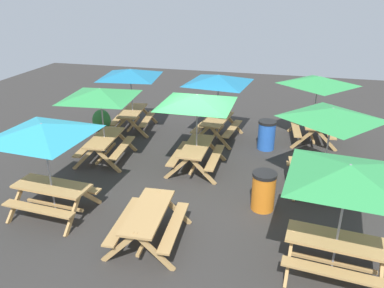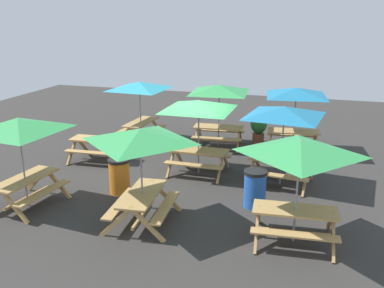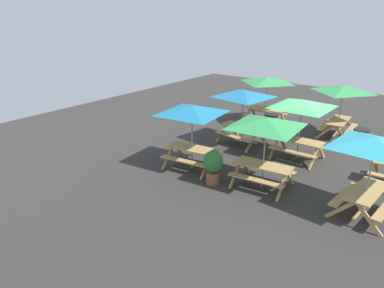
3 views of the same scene
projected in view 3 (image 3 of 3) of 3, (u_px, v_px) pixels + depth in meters
ground_plane at (304, 159)px, 14.21m from camera, size 27.30×27.30×0.00m
picnic_table_0 at (266, 128)px, 11.34m from camera, size 2.82×2.82×2.34m
picnic_table_1 at (267, 83)px, 17.82m from camera, size 2.15×2.15×2.34m
picnic_table_2 at (192, 114)px, 12.75m from camera, size 2.81×2.81×2.34m
picnic_table_4 at (302, 108)px, 13.52m from camera, size 2.83×2.83×2.34m
picnic_table_5 at (243, 97)px, 15.07m from camera, size 2.81×2.81×2.34m
picnic_table_6 at (374, 148)px, 9.71m from camera, size 2.82×2.82×2.34m
picnic_table_8 at (343, 93)px, 15.93m from camera, size 2.17×2.17×2.34m
trash_bin_orange at (360, 141)px, 14.61m from camera, size 0.59×0.59×0.98m
trash_bin_blue at (271, 125)px, 16.61m from camera, size 0.59×0.59×0.98m
potted_plant_0 at (213, 165)px, 12.01m from camera, size 0.62×0.62×1.14m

